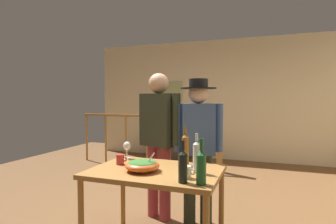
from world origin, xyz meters
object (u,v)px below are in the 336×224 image
mug_white (187,172)px  mug_red (120,159)px  wine_bottle_amber (185,149)px  wine_bottle_green (201,166)px  wine_bottle_dark (183,166)px  person_standing_left (159,133)px  framed_picture (172,92)px  stair_railing (168,134)px  serving_table (156,178)px  salad_bowl (142,165)px  tv_console (168,146)px  wine_bottle_clear (197,156)px  wine_glass (127,147)px  person_standing_right (198,140)px  flat_screen_tv (167,125)px

mug_white → mug_red: size_ratio=1.04×
wine_bottle_amber → wine_bottle_green: bearing=-62.4°
wine_bottle_dark → person_standing_left: size_ratio=0.19×
wine_bottle_dark → mug_red: wine_bottle_dark is taller
framed_picture → wine_bottle_amber: (1.42, -3.74, -0.64)m
wine_bottle_dark → wine_bottle_green: bearing=2.5°
stair_railing → wine_bottle_green: stair_railing is taller
wine_bottle_dark → mug_white: size_ratio=2.78×
serving_table → wine_bottle_green: (0.48, -0.28, 0.21)m
mug_white → salad_bowl: bearing=170.6°
stair_railing → serving_table: stair_railing is taller
tv_console → wine_bottle_amber: (1.42, -3.45, 0.63)m
framed_picture → wine_bottle_clear: (1.58, -3.96, -0.65)m
framed_picture → stair_railing: framed_picture is taller
serving_table → wine_glass: bearing=145.8°
wine_bottle_clear → wine_bottle_amber: size_ratio=0.92×
wine_bottle_clear → person_standing_left: person_standing_left is taller
framed_picture → wine_glass: (0.76, -3.67, -0.67)m
stair_railing → serving_table: size_ratio=2.68×
serving_table → person_standing_right: (0.23, 0.65, 0.27)m
salad_bowl → mug_white: salad_bowl is taller
flat_screen_tv → wine_bottle_green: bearing=-66.8°
wine_glass → mug_red: (0.06, -0.25, -0.08)m
tv_console → person_standing_right: bearing=-64.6°
framed_picture → stair_railing: 1.45m
serving_table → stair_railing: bearing=107.6°
serving_table → mug_red: mug_red is taller
serving_table → person_standing_right: bearing=70.7°
wine_bottle_clear → person_standing_left: 0.88m
mug_red → mug_white: bearing=-17.0°
flat_screen_tv → person_standing_left: (0.98, -3.00, 0.21)m
tv_console → salad_bowl: bearing=-73.4°
wine_glass → wine_bottle_amber: 0.66m
flat_screen_tv → salad_bowl: (1.13, -3.75, 0.02)m
wine_glass → wine_bottle_clear: bearing=-19.3°
tv_console → person_standing_left: bearing=-72.0°
wine_glass → person_standing_left: (0.22, 0.35, 0.12)m
framed_picture → salad_bowl: size_ratio=1.74×
tv_console → wine_bottle_dark: (1.55, -3.97, 0.61)m
salad_bowl → flat_screen_tv: bearing=106.7°
serving_table → wine_bottle_amber: 0.39m
wine_glass → mug_white: wine_glass is taller
wine_bottle_green → mug_white: 0.20m
wine_bottle_dark → mug_red: 0.81m
wine_bottle_amber → person_standing_left: bearing=136.4°
mug_red → tv_console: bearing=102.8°
mug_white → mug_red: 0.75m
tv_console → mug_white: size_ratio=7.86×
wine_bottle_dark → mug_white: bearing=92.5°
person_standing_right → wine_glass: bearing=7.9°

